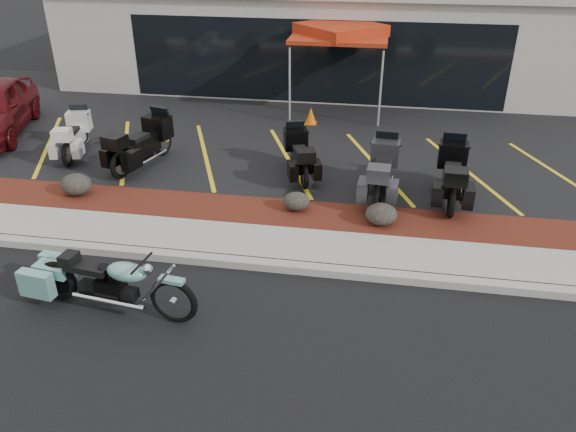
% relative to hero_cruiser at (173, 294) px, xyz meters
% --- Properties ---
extents(ground, '(90.00, 90.00, 0.00)m').
position_rel_hero_cruiser_xyz_m(ground, '(0.72, 0.82, -0.53)').
color(ground, black).
rests_on(ground, ground).
extents(curb, '(24.00, 0.25, 0.15)m').
position_rel_hero_cruiser_xyz_m(curb, '(0.72, 1.72, -0.45)').
color(curb, gray).
rests_on(curb, ground).
extents(sidewalk, '(24.00, 1.20, 0.15)m').
position_rel_hero_cruiser_xyz_m(sidewalk, '(0.72, 2.42, -0.45)').
color(sidewalk, gray).
rests_on(sidewalk, ground).
extents(mulch_bed, '(24.00, 1.20, 0.16)m').
position_rel_hero_cruiser_xyz_m(mulch_bed, '(0.72, 3.62, -0.45)').
color(mulch_bed, '#3C1A0D').
rests_on(mulch_bed, ground).
extents(upper_lot, '(26.00, 9.60, 0.15)m').
position_rel_hero_cruiser_xyz_m(upper_lot, '(0.72, 9.02, -0.45)').
color(upper_lot, black).
rests_on(upper_lot, ground).
extents(dealership_building, '(18.00, 8.16, 4.00)m').
position_rel_hero_cruiser_xyz_m(dealership_building, '(0.72, 15.29, 1.48)').
color(dealership_building, '#9C988D').
rests_on(dealership_building, ground).
extents(boulder_left, '(0.68, 0.57, 0.48)m').
position_rel_hero_cruiser_xyz_m(boulder_left, '(-3.57, 3.68, -0.12)').
color(boulder_left, black).
rests_on(boulder_left, mulch_bed).
extents(boulder_mid, '(0.56, 0.47, 0.40)m').
position_rel_hero_cruiser_xyz_m(boulder_mid, '(1.33, 3.76, -0.17)').
color(boulder_mid, black).
rests_on(boulder_mid, mulch_bed).
extents(boulder_right, '(0.64, 0.53, 0.45)m').
position_rel_hero_cruiser_xyz_m(boulder_right, '(3.09, 3.42, -0.14)').
color(boulder_right, black).
rests_on(boulder_right, mulch_bed).
extents(hero_cruiser, '(3.06, 1.13, 1.05)m').
position_rel_hero_cruiser_xyz_m(hero_cruiser, '(0.00, 0.00, 0.00)').
color(hero_cruiser, '#67A198').
rests_on(hero_cruiser, ground).
extents(touring_white, '(1.17, 2.10, 1.16)m').
position_rel_hero_cruiser_xyz_m(touring_white, '(-4.89, 6.55, 0.20)').
color(touring_white, silver).
rests_on(touring_white, upper_lot).
extents(touring_black_front, '(1.43, 2.38, 1.30)m').
position_rel_hero_cruiser_xyz_m(touring_black_front, '(-2.53, 6.23, 0.27)').
color(touring_black_front, black).
rests_on(touring_black_front, upper_lot).
extents(touring_black_mid, '(1.32, 2.09, 1.14)m').
position_rel_hero_cruiser_xyz_m(touring_black_mid, '(0.91, 6.19, 0.19)').
color(touring_black_mid, black).
rests_on(touring_black_mid, upper_lot).
extents(touring_grey, '(1.00, 2.24, 1.27)m').
position_rel_hero_cruiser_xyz_m(touring_grey, '(3.11, 5.49, 0.26)').
color(touring_grey, '#29292E').
rests_on(touring_grey, upper_lot).
extents(touring_black_rear, '(0.98, 2.26, 1.28)m').
position_rel_hero_cruiser_xyz_m(touring_black_rear, '(4.58, 5.60, 0.27)').
color(touring_black_rear, black).
rests_on(touring_black_rear, upper_lot).
extents(traffic_cone, '(0.33, 0.33, 0.48)m').
position_rel_hero_cruiser_xyz_m(traffic_cone, '(0.90, 9.31, -0.14)').
color(traffic_cone, '#DD5A07').
rests_on(traffic_cone, upper_lot).
extents(popup_canopy, '(3.19, 3.19, 2.63)m').
position_rel_hero_cruiser_xyz_m(popup_canopy, '(1.56, 10.77, 2.01)').
color(popup_canopy, silver).
rests_on(popup_canopy, upper_lot).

